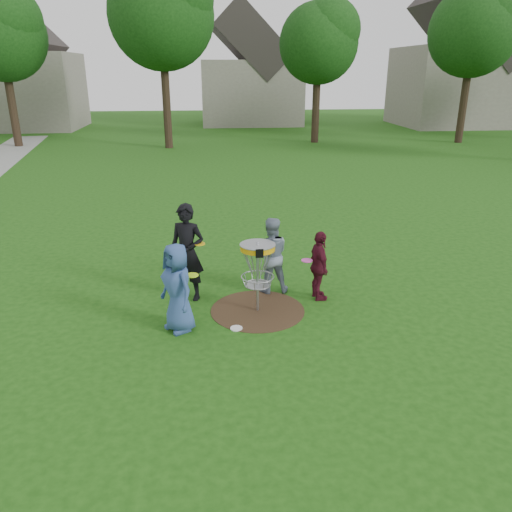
{
  "coord_description": "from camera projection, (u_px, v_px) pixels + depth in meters",
  "views": [
    {
      "loc": [
        -0.89,
        -8.52,
        4.33
      ],
      "look_at": [
        0.0,
        0.3,
        1.0
      ],
      "focal_mm": 35.0,
      "sensor_mm": 36.0,
      "label": 1
    }
  ],
  "objects": [
    {
      "name": "disc_on_grass",
      "position": [
        236.0,
        328.0,
        8.86
      ],
      "size": [
        0.22,
        0.22,
        0.02
      ],
      "primitive_type": "cylinder",
      "color": "white",
      "rests_on": "ground"
    },
    {
      "name": "player_grey",
      "position": [
        270.0,
        255.0,
        10.11
      ],
      "size": [
        0.78,
        0.61,
        1.58
      ],
      "primitive_type": "imported",
      "rotation": [
        0.0,
        0.0,
        3.16
      ],
      "color": "gray",
      "rests_on": "ground"
    },
    {
      "name": "player_blue",
      "position": [
        177.0,
        288.0,
        8.58
      ],
      "size": [
        0.86,
        0.93,
        1.6
      ],
      "primitive_type": "imported",
      "rotation": [
        0.0,
        0.0,
        -0.97
      ],
      "color": "#304C85",
      "rests_on": "ground"
    },
    {
      "name": "disc_golf_basket",
      "position": [
        258.0,
        261.0,
        9.18
      ],
      "size": [
        0.66,
        0.67,
        1.38
      ],
      "color": "#9EA0A5",
      "rests_on": "ground"
    },
    {
      "name": "ground",
      "position": [
        258.0,
        310.0,
        9.54
      ],
      "size": [
        100.0,
        100.0,
        0.0
      ],
      "primitive_type": "plane",
      "color": "#19470F",
      "rests_on": "ground"
    },
    {
      "name": "tree_row",
      "position": [
        226.0,
        32.0,
        26.66
      ],
      "size": [
        51.2,
        17.42,
        9.9
      ],
      "color": "#38281C",
      "rests_on": "ground"
    },
    {
      "name": "player_black",
      "position": [
        187.0,
        253.0,
        9.74
      ],
      "size": [
        0.83,
        0.69,
        1.94
      ],
      "primitive_type": "imported",
      "rotation": [
        0.0,
        0.0,
        -0.38
      ],
      "color": "black",
      "rests_on": "ground"
    },
    {
      "name": "player_maroon",
      "position": [
        319.0,
        266.0,
        9.79
      ],
      "size": [
        0.43,
        0.86,
        1.41
      ],
      "primitive_type": "imported",
      "rotation": [
        0.0,
        0.0,
        1.68
      ],
      "color": "#4E1221",
      "rests_on": "ground"
    },
    {
      "name": "house_row",
      "position": [
        275.0,
        72.0,
        39.34
      ],
      "size": [
        44.5,
        10.65,
        11.62
      ],
      "color": "gray",
      "rests_on": "ground"
    },
    {
      "name": "held_discs",
      "position": [
        243.0,
        257.0,
        9.41
      ],
      "size": [
        2.4,
        1.31,
        0.34
      ],
      "color": "#C4F81B",
      "rests_on": "ground"
    },
    {
      "name": "dirt_patch",
      "position": [
        258.0,
        310.0,
        9.54
      ],
      "size": [
        1.8,
        1.8,
        0.01
      ],
      "primitive_type": "cylinder",
      "color": "#47331E",
      "rests_on": "ground"
    }
  ]
}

